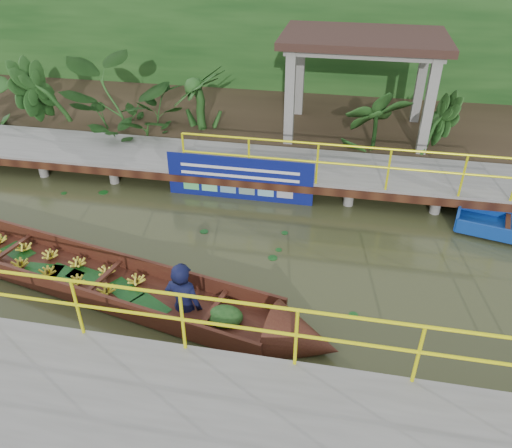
# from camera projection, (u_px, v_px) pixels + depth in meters

# --- Properties ---
(ground) EXTENTS (80.00, 80.00, 0.00)m
(ground) POSITION_uv_depth(u_px,v_px,m) (196.00, 256.00, 10.26)
(ground) COLOR #31361B
(ground) RESTS_ON ground
(land_strip) EXTENTS (30.00, 8.00, 0.45)m
(land_strip) POSITION_uv_depth(u_px,v_px,m) (262.00, 117.00, 16.34)
(land_strip) COLOR #2F2317
(land_strip) RESTS_ON ground
(far_dock) EXTENTS (16.00, 2.06, 1.66)m
(far_dock) POSITION_uv_depth(u_px,v_px,m) (234.00, 163.00, 12.83)
(far_dock) COLOR slate
(far_dock) RESTS_ON ground
(near_dock) EXTENTS (18.00, 2.40, 1.73)m
(near_dock) POSITION_uv_depth(u_px,v_px,m) (175.00, 433.00, 6.46)
(near_dock) COLOR slate
(near_dock) RESTS_ON ground
(pavilion) EXTENTS (4.40, 3.00, 3.00)m
(pavilion) POSITION_uv_depth(u_px,v_px,m) (363.00, 49.00, 13.48)
(pavilion) COLOR slate
(pavilion) RESTS_ON ground
(foliage_backdrop) EXTENTS (30.00, 0.80, 4.00)m
(foliage_backdrop) POSITION_uv_depth(u_px,v_px,m) (275.00, 44.00, 17.46)
(foliage_backdrop) COLOR #143A12
(foliage_backdrop) RESTS_ON ground
(vendor_boat) EXTENTS (11.27, 3.42, 2.40)m
(vendor_boat) POSITION_uv_depth(u_px,v_px,m) (68.00, 266.00, 9.53)
(vendor_boat) COLOR #3C1610
(vendor_boat) RESTS_ON ground
(blue_banner) EXTENTS (3.56, 0.04, 1.11)m
(blue_banner) POSITION_uv_depth(u_px,v_px,m) (240.00, 179.00, 11.95)
(blue_banner) COLOR navy
(blue_banner) RESTS_ON ground
(tropical_plants) EXTENTS (14.37, 1.37, 1.71)m
(tropical_plants) POSITION_uv_depth(u_px,v_px,m) (188.00, 104.00, 14.22)
(tropical_plants) COLOR #143A12
(tropical_plants) RESTS_ON ground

